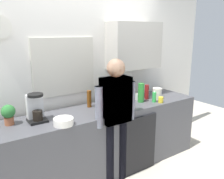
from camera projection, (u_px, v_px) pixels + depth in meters
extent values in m
plane|color=beige|center=(115.00, 179.00, 3.07)|extent=(8.00, 8.00, 0.00)
cube|color=#4C4C51|center=(103.00, 140.00, 3.20)|extent=(3.01, 0.64, 0.90)
cube|color=black|center=(140.00, 145.00, 3.15)|extent=(0.56, 0.02, 0.81)
cube|color=white|center=(87.00, 75.00, 3.34)|extent=(4.61, 0.10, 2.60)
cube|color=beige|center=(65.00, 67.00, 3.06)|extent=(0.86, 0.02, 0.76)
cube|color=#8CA5C6|center=(64.00, 67.00, 3.07)|extent=(0.80, 0.02, 0.70)
cube|color=#B7B2A8|center=(134.00, 46.00, 3.46)|extent=(0.84, 0.32, 0.68)
cube|color=black|center=(37.00, 120.00, 2.65)|extent=(0.20, 0.20, 0.03)
cube|color=silver|center=(35.00, 106.00, 2.66)|extent=(0.18, 0.08, 0.28)
cylinder|color=black|center=(38.00, 115.00, 2.61)|extent=(0.11, 0.11, 0.11)
cylinder|color=black|center=(35.00, 95.00, 2.58)|extent=(0.17, 0.17, 0.03)
cylinder|color=black|center=(101.00, 97.00, 3.32)|extent=(0.06, 0.06, 0.18)
cylinder|color=maroon|center=(147.00, 92.00, 3.53)|extent=(0.06, 0.06, 0.22)
cylinder|color=#2D8C33|center=(141.00, 93.00, 3.37)|extent=(0.09, 0.09, 0.28)
cylinder|color=#195923|center=(114.00, 92.00, 3.35)|extent=(0.07, 0.07, 0.30)
cylinder|color=brown|center=(89.00, 99.00, 3.14)|extent=(0.06, 0.06, 0.23)
cylinder|color=#B26647|center=(117.00, 105.00, 3.13)|extent=(0.08, 0.08, 0.09)
cylinder|color=white|center=(137.00, 96.00, 3.52)|extent=(0.08, 0.08, 0.09)
cylinder|color=yellow|center=(161.00, 100.00, 3.36)|extent=(0.07, 0.07, 0.08)
cylinder|color=white|center=(64.00, 122.00, 2.55)|extent=(0.22, 0.22, 0.08)
cylinder|color=#9E5638|center=(9.00, 121.00, 2.55)|extent=(0.10, 0.10, 0.09)
sphere|color=#2D7233|center=(8.00, 111.00, 2.53)|extent=(0.15, 0.15, 0.15)
cylinder|color=green|center=(154.00, 97.00, 3.38)|extent=(0.06, 0.06, 0.15)
cone|color=white|center=(154.00, 91.00, 3.36)|extent=(0.02, 0.02, 0.03)
cylinder|color=silver|center=(157.00, 93.00, 3.54)|extent=(0.14, 0.14, 0.17)
cylinder|color=black|center=(109.00, 154.00, 2.92)|extent=(0.12, 0.12, 0.82)
cylinder|color=black|center=(122.00, 149.00, 3.03)|extent=(0.12, 0.12, 0.82)
cube|color=#D85959|center=(116.00, 100.00, 2.81)|extent=(0.36, 0.20, 0.56)
sphere|color=#D8AD8C|center=(116.00, 68.00, 2.71)|extent=(0.22, 0.22, 0.22)
cylinder|color=#D85959|center=(99.00, 107.00, 2.69)|extent=(0.09, 0.09, 0.50)
cylinder|color=#D85959|center=(131.00, 101.00, 2.95)|extent=(0.09, 0.09, 0.50)
cylinder|color=black|center=(109.00, 154.00, 2.92)|extent=(0.12, 0.12, 0.82)
cylinder|color=black|center=(122.00, 149.00, 3.03)|extent=(0.12, 0.12, 0.82)
cube|color=silver|center=(116.00, 100.00, 2.81)|extent=(0.36, 0.20, 0.56)
sphere|color=beige|center=(116.00, 68.00, 2.71)|extent=(0.22, 0.22, 0.22)
cylinder|color=silver|center=(99.00, 107.00, 2.69)|extent=(0.09, 0.09, 0.50)
cylinder|color=silver|center=(131.00, 101.00, 2.95)|extent=(0.09, 0.09, 0.50)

